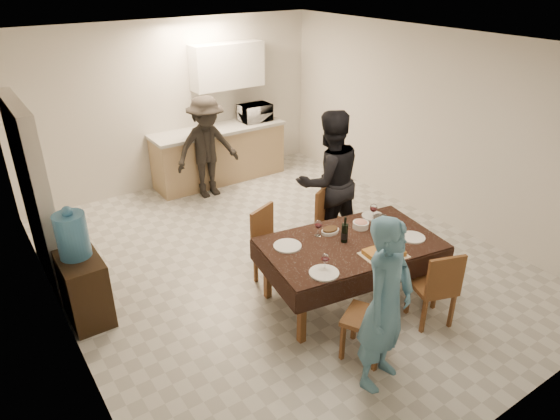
{
  "coord_description": "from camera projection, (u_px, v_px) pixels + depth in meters",
  "views": [
    {
      "loc": [
        -2.98,
        -4.38,
        3.35
      ],
      "look_at": [
        -0.2,
        -0.3,
        0.88
      ],
      "focal_mm": 32.0,
      "sensor_mm": 36.0,
      "label": 1
    }
  ],
  "objects": [
    {
      "name": "floor",
      "position": [
        280.0,
        259.0,
        6.24
      ],
      "size": [
        5.0,
        6.0,
        0.02
      ],
      "primitive_type": "cube",
      "color": "beige",
      "rests_on": "ground"
    },
    {
      "name": "ceiling",
      "position": [
        280.0,
        43.0,
        5.08
      ],
      "size": [
        5.0,
        6.0,
        0.02
      ],
      "primitive_type": "cube",
      "color": "white",
      "rests_on": "wall_back"
    },
    {
      "name": "wall_back",
      "position": [
        173.0,
        106.0,
        7.88
      ],
      "size": [
        5.0,
        0.02,
        2.6
      ],
      "primitive_type": "cube",
      "color": "silver",
      "rests_on": "floor"
    },
    {
      "name": "wall_front",
      "position": [
        524.0,
        292.0,
        3.44
      ],
      "size": [
        5.0,
        0.02,
        2.6
      ],
      "primitive_type": "cube",
      "color": "silver",
      "rests_on": "floor"
    },
    {
      "name": "wall_left",
      "position": [
        46.0,
        220.0,
        4.4
      ],
      "size": [
        0.02,
        6.0,
        2.6
      ],
      "primitive_type": "cube",
      "color": "silver",
      "rests_on": "floor"
    },
    {
      "name": "wall_right",
      "position": [
        429.0,
        126.0,
        6.92
      ],
      "size": [
        0.02,
        6.0,
        2.6
      ],
      "primitive_type": "cube",
      "color": "silver",
      "rests_on": "floor"
    },
    {
      "name": "stub_partition",
      "position": [
        35.0,
        196.0,
        5.44
      ],
      "size": [
        0.15,
        1.4,
        2.1
      ],
      "primitive_type": "cube",
      "color": "beige",
      "rests_on": "floor"
    },
    {
      "name": "kitchen_base_cabinet",
      "position": [
        220.0,
        156.0,
        8.33
      ],
      "size": [
        2.2,
        0.6,
        0.86
      ],
      "primitive_type": "cube",
      "color": "#9D845E",
      "rests_on": "floor"
    },
    {
      "name": "kitchen_worktop",
      "position": [
        218.0,
        129.0,
        8.13
      ],
      "size": [
        2.24,
        0.64,
        0.05
      ],
      "primitive_type": "cube",
      "color": "#ACABA7",
      "rests_on": "kitchen_base_cabinet"
    },
    {
      "name": "upper_cabinet",
      "position": [
        227.0,
        66.0,
        7.95
      ],
      "size": [
        1.2,
        0.34,
        0.7
      ],
      "primitive_type": "cube",
      "color": "white",
      "rests_on": "wall_back"
    },
    {
      "name": "dining_table",
      "position": [
        351.0,
        245.0,
        5.23
      ],
      "size": [
        1.97,
        1.33,
        0.71
      ],
      "rotation": [
        0.0,
        0.0,
        -0.15
      ],
      "color": "black",
      "rests_on": "floor"
    },
    {
      "name": "chair_near_left",
      "position": [
        373.0,
        314.0,
        4.46
      ],
      "size": [
        0.53,
        0.55,
        0.46
      ],
      "rotation": [
        0.0,
        0.0,
        0.5
      ],
      "color": "brown",
      "rests_on": "floor"
    },
    {
      "name": "chair_near_right",
      "position": [
        440.0,
        281.0,
        4.91
      ],
      "size": [
        0.49,
        0.5,
        0.46
      ],
      "rotation": [
        0.0,
        0.0,
        -0.33
      ],
      "color": "brown",
      "rests_on": "floor"
    },
    {
      "name": "chair_far_left",
      "position": [
        280.0,
        242.0,
        5.56
      ],
      "size": [
        0.52,
        0.53,
        0.48
      ],
      "rotation": [
        0.0,
        0.0,
        3.52
      ],
      "color": "brown",
      "rests_on": "floor"
    },
    {
      "name": "chair_far_right",
      "position": [
        341.0,
        220.0,
        6.0
      ],
      "size": [
        0.56,
        0.58,
        0.49
      ],
      "rotation": [
        0.0,
        0.0,
        3.62
      ],
      "color": "brown",
      "rests_on": "floor"
    },
    {
      "name": "console",
      "position": [
        83.0,
        285.0,
        5.13
      ],
      "size": [
        0.39,
        0.78,
        0.72
      ],
      "primitive_type": "cube",
      "color": "black",
      "rests_on": "floor"
    },
    {
      "name": "water_jug",
      "position": [
        72.0,
        236.0,
        4.86
      ],
      "size": [
        0.31,
        0.31,
        0.46
      ],
      "primitive_type": "cylinder",
      "color": "#4286BA",
      "rests_on": "console"
    },
    {
      "name": "wine_bottle",
      "position": [
        345.0,
        230.0,
        5.16
      ],
      "size": [
        0.07,
        0.07,
        0.29
      ],
      "primitive_type": null,
      "color": "black",
      "rests_on": "dining_table"
    },
    {
      "name": "water_pitcher",
      "position": [
        379.0,
        226.0,
        5.3
      ],
      "size": [
        0.15,
        0.15,
        0.22
      ],
      "primitive_type": "cylinder",
      "color": "white",
      "rests_on": "dining_table"
    },
    {
      "name": "savoury_tart",
      "position": [
        384.0,
        253.0,
        4.97
      ],
      "size": [
        0.46,
        0.36,
        0.05
      ],
      "primitive_type": "cube",
      "rotation": [
        0.0,
        0.0,
        -0.1
      ],
      "color": "#C27A39",
      "rests_on": "dining_table"
    },
    {
      "name": "salad_bowl",
      "position": [
        361.0,
        225.0,
        5.48
      ],
      "size": [
        0.18,
        0.18,
        0.07
      ],
      "primitive_type": "cylinder",
      "color": "white",
      "rests_on": "dining_table"
    },
    {
      "name": "mushroom_dish",
      "position": [
        330.0,
        231.0,
        5.39
      ],
      "size": [
        0.2,
        0.2,
        0.03
      ],
      "primitive_type": "cylinder",
      "color": "white",
      "rests_on": "dining_table"
    },
    {
      "name": "wine_glass_a",
      "position": [
        325.0,
        262.0,
        4.71
      ],
      "size": [
        0.08,
        0.08,
        0.17
      ],
      "primitive_type": null,
      "color": "white",
      "rests_on": "dining_table"
    },
    {
      "name": "wine_glass_b",
      "position": [
        373.0,
        212.0,
        5.63
      ],
      "size": [
        0.09,
        0.09,
        0.19
      ],
      "primitive_type": null,
      "color": "white",
      "rests_on": "dining_table"
    },
    {
      "name": "wine_glass_c",
      "position": [
        318.0,
        228.0,
        5.29
      ],
      "size": [
        0.09,
        0.09,
        0.19
      ],
      "primitive_type": null,
      "color": "white",
      "rests_on": "dining_table"
    },
    {
      "name": "plate_near_left",
      "position": [
        324.0,
        273.0,
        4.68
      ],
      "size": [
        0.29,
        0.29,
        0.02
      ],
      "primitive_type": "cylinder",
      "color": "white",
      "rests_on": "dining_table"
    },
    {
      "name": "plate_near_right",
      "position": [
        412.0,
        237.0,
        5.29
      ],
      "size": [
        0.27,
        0.27,
        0.02
      ],
      "primitive_type": "cylinder",
      "color": "white",
      "rests_on": "dining_table"
    },
    {
      "name": "plate_far_left",
      "position": [
        287.0,
        246.0,
        5.13
      ],
      "size": [
        0.29,
        0.29,
        0.02
      ],
      "primitive_type": "cylinder",
      "color": "white",
      "rests_on": "dining_table"
    },
    {
      "name": "plate_far_right",
      "position": [
        373.0,
        216.0,
        5.73
      ],
      "size": [
        0.25,
        0.25,
        0.01
      ],
      "primitive_type": "cylinder",
      "color": "white",
      "rests_on": "dining_table"
    },
    {
      "name": "microwave",
      "position": [
        255.0,
        113.0,
        8.41
      ],
      "size": [
        0.52,
        0.35,
        0.29
      ],
      "primitive_type": "imported",
      "rotation": [
        0.0,
        0.0,
        3.14
      ],
      "color": "white",
      "rests_on": "kitchen_worktop"
    },
    {
      "name": "person_near",
      "position": [
        386.0,
        305.0,
        4.12
      ],
      "size": [
        0.67,
        0.54,
        1.61
      ],
      "primitive_type": "imported",
      "rotation": [
        0.0,
        0.0,
        0.3
      ],
      "color": "teal",
      "rests_on": "floor"
    },
    {
      "name": "person_far",
      "position": [
        329.0,
        181.0,
        6.18
      ],
      "size": [
        0.97,
        0.81,
        1.8
      ],
      "primitive_type": "imported",
      "rotation": [
        0.0,
        0.0,
        2.98
      ],
      "color": "black",
      "rests_on": "floor"
    },
    {
      "name": "person_kitchen",
      "position": [
        207.0,
        148.0,
        7.62
      ],
      "size": [
        1.02,
        0.59,
        1.58
      ],
      "primitive_type": "imported",
      "color": "black",
      "rests_on": "floor"
    }
  ]
}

